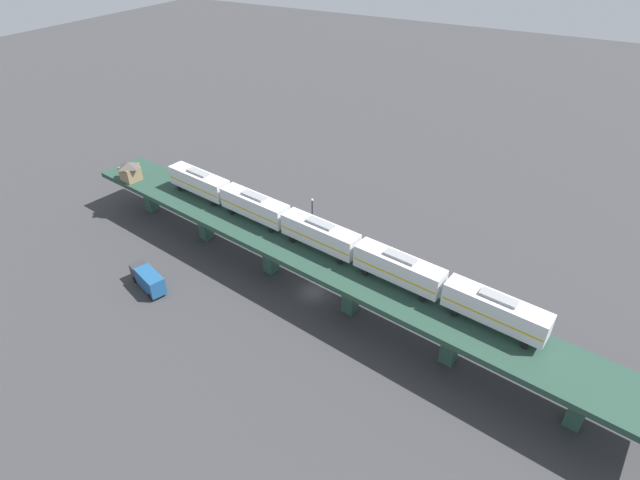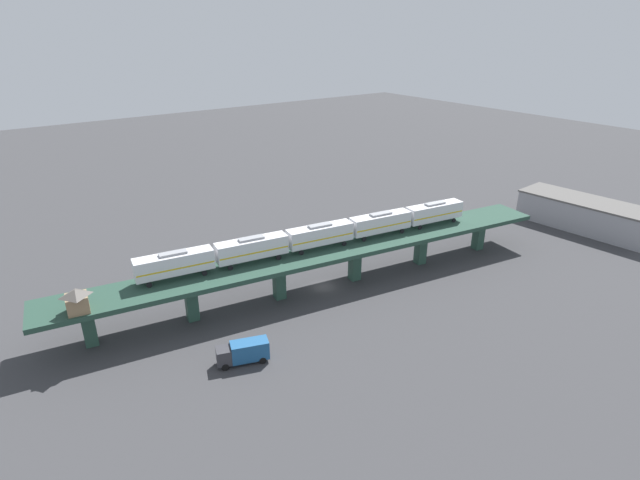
{
  "view_description": "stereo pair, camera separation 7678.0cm",
  "coord_description": "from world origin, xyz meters",
  "px_view_note": "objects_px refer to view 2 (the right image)",
  "views": [
    {
      "loc": [
        49.03,
        28.33,
        47.9
      ],
      "look_at": [
        -1.38,
        0.26,
        8.61
      ],
      "focal_mm": 28.0,
      "sensor_mm": 36.0,
      "label": 1
    },
    {
      "loc": [
        63.61,
        -46.92,
        43.45
      ],
      "look_at": [
        -1.38,
        0.26,
        8.61
      ],
      "focal_mm": 28.0,
      "sensor_mm": 36.0,
      "label": 2
    }
  ],
  "objects_px": {
    "street_car_black": "(369,238)",
    "street_car_silver": "(229,279)",
    "signal_hut": "(77,300)",
    "subway_train": "(320,235)",
    "delivery_truck": "(244,352)",
    "street_lamp": "(247,251)",
    "warehouse_building": "(585,214)"
  },
  "relations": [
    {
      "from": "signal_hut",
      "to": "warehouse_building",
      "type": "distance_m",
      "value": 105.81
    },
    {
      "from": "signal_hut",
      "to": "street_car_silver",
      "type": "xyz_separation_m",
      "value": [
        -7.48,
        26.0,
        -7.97
      ]
    },
    {
      "from": "delivery_truck",
      "to": "warehouse_building",
      "type": "bearing_deg",
      "value": 89.02
    },
    {
      "from": "subway_train",
      "to": "delivery_truck",
      "type": "bearing_deg",
      "value": -60.62
    },
    {
      "from": "street_lamp",
      "to": "subway_train",
      "type": "bearing_deg",
      "value": 34.24
    },
    {
      "from": "signal_hut",
      "to": "street_car_black",
      "type": "bearing_deg",
      "value": 96.39
    },
    {
      "from": "subway_train",
      "to": "signal_hut",
      "type": "bearing_deg",
      "value": -93.31
    },
    {
      "from": "street_car_black",
      "to": "street_lamp",
      "type": "distance_m",
      "value": 28.2
    },
    {
      "from": "warehouse_building",
      "to": "signal_hut",
      "type": "bearing_deg",
      "value": -98.84
    },
    {
      "from": "subway_train",
      "to": "street_lamp",
      "type": "height_order",
      "value": "subway_train"
    },
    {
      "from": "street_car_black",
      "to": "delivery_truck",
      "type": "distance_m",
      "value": 46.87
    },
    {
      "from": "warehouse_building",
      "to": "delivery_truck",
      "type": "bearing_deg",
      "value": -90.98
    },
    {
      "from": "delivery_truck",
      "to": "warehouse_building",
      "type": "xyz_separation_m",
      "value": [
        1.49,
        87.23,
        1.65
      ]
    },
    {
      "from": "subway_train",
      "to": "street_lamp",
      "type": "bearing_deg",
      "value": -145.76
    },
    {
      "from": "street_car_black",
      "to": "warehouse_building",
      "type": "xyz_separation_m",
      "value": [
        22.83,
        45.51,
        2.47
      ]
    },
    {
      "from": "signal_hut",
      "to": "subway_train",
      "type": "bearing_deg",
      "value": 86.69
    },
    {
      "from": "subway_train",
      "to": "signal_hut",
      "type": "xyz_separation_m",
      "value": [
        -2.27,
        -39.35,
        -0.74
      ]
    },
    {
      "from": "subway_train",
      "to": "street_car_black",
      "type": "relative_size",
      "value": 13.33
    },
    {
      "from": "street_car_black",
      "to": "street_car_silver",
      "type": "xyz_separation_m",
      "value": [
        -0.89,
        -32.9,
        0.0
      ]
    },
    {
      "from": "street_car_silver",
      "to": "street_lamp",
      "type": "bearing_deg",
      "value": 115.32
    },
    {
      "from": "street_car_silver",
      "to": "street_car_black",
      "type": "bearing_deg",
      "value": 88.46
    },
    {
      "from": "signal_hut",
      "to": "street_car_silver",
      "type": "distance_m",
      "value": 28.21
    },
    {
      "from": "delivery_truck",
      "to": "street_car_silver",
      "type": "bearing_deg",
      "value": 158.36
    },
    {
      "from": "subway_train",
      "to": "street_car_silver",
      "type": "bearing_deg",
      "value": -126.17
    },
    {
      "from": "signal_hut",
      "to": "street_car_black",
      "type": "height_order",
      "value": "signal_hut"
    },
    {
      "from": "street_car_black",
      "to": "street_car_silver",
      "type": "height_order",
      "value": "same"
    },
    {
      "from": "street_car_silver",
      "to": "warehouse_building",
      "type": "relative_size",
      "value": 0.16
    },
    {
      "from": "subway_train",
      "to": "delivery_truck",
      "type": "height_order",
      "value": "subway_train"
    },
    {
      "from": "street_car_black",
      "to": "warehouse_building",
      "type": "distance_m",
      "value": 50.98
    },
    {
      "from": "signal_hut",
      "to": "street_lamp",
      "type": "xyz_separation_m",
      "value": [
        -9.88,
        31.07,
        -4.8
      ]
    },
    {
      "from": "street_car_silver",
      "to": "warehouse_building",
      "type": "distance_m",
      "value": 81.96
    },
    {
      "from": "delivery_truck",
      "to": "street_lamp",
      "type": "distance_m",
      "value": 28.38
    }
  ]
}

